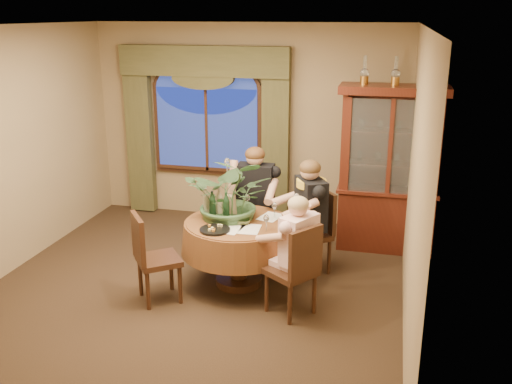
% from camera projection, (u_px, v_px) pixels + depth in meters
% --- Properties ---
extents(floor, '(5.00, 5.00, 0.00)m').
position_uv_depth(floor, '(192.00, 292.00, 6.24)').
color(floor, black).
rests_on(floor, ground).
extents(wall_back, '(4.50, 0.00, 4.50)m').
position_uv_depth(wall_back, '(248.00, 124.00, 8.14)').
color(wall_back, '#8C7553').
rests_on(wall_back, ground).
extents(wall_right, '(0.00, 5.00, 5.00)m').
position_uv_depth(wall_right, '(414.00, 184.00, 5.31)').
color(wall_right, '#8C7553').
rests_on(wall_right, ground).
extents(ceiling, '(5.00, 5.00, 0.00)m').
position_uv_depth(ceiling, '(182.00, 26.00, 5.40)').
color(ceiling, white).
rests_on(ceiling, wall_back).
extents(window, '(1.62, 0.10, 1.32)m').
position_uv_depth(window, '(207.00, 130.00, 8.24)').
color(window, navy).
rests_on(window, wall_back).
extents(arched_transom, '(1.60, 0.06, 0.44)m').
position_uv_depth(arched_transom, '(205.00, 75.00, 8.00)').
color(arched_transom, navy).
rests_on(arched_transom, wall_back).
extents(drapery_left, '(0.38, 0.14, 2.32)m').
position_uv_depth(drapery_left, '(140.00, 135.00, 8.46)').
color(drapery_left, '#403F22').
rests_on(drapery_left, floor).
extents(drapery_right, '(0.38, 0.14, 2.32)m').
position_uv_depth(drapery_right, '(276.00, 142.00, 7.99)').
color(drapery_right, '#403F22').
rests_on(drapery_right, floor).
extents(swag_valance, '(2.45, 0.16, 0.42)m').
position_uv_depth(swag_valance, '(203.00, 61.00, 7.87)').
color(swag_valance, '#403F22').
rests_on(swag_valance, wall_back).
extents(dining_table, '(1.49, 1.49, 0.75)m').
position_uv_depth(dining_table, '(239.00, 253.00, 6.32)').
color(dining_table, maroon).
rests_on(dining_table, floor).
extents(china_cabinet, '(1.30, 0.52, 2.09)m').
position_uv_depth(china_cabinet, '(389.00, 170.00, 7.10)').
color(china_cabinet, '#3B150E').
rests_on(china_cabinet, floor).
extents(oil_lamp_left, '(0.11, 0.11, 0.34)m').
position_uv_depth(oil_lamp_left, '(365.00, 70.00, 6.81)').
color(oil_lamp_left, '#A5722D').
rests_on(oil_lamp_left, china_cabinet).
extents(oil_lamp_center, '(0.11, 0.11, 0.34)m').
position_uv_depth(oil_lamp_center, '(396.00, 71.00, 6.73)').
color(oil_lamp_center, '#A5722D').
rests_on(oil_lamp_center, china_cabinet).
extents(oil_lamp_right, '(0.11, 0.11, 0.34)m').
position_uv_depth(oil_lamp_right, '(428.00, 72.00, 6.65)').
color(oil_lamp_right, '#A5722D').
rests_on(oil_lamp_right, china_cabinet).
extents(chair_right, '(0.59, 0.59, 0.96)m').
position_uv_depth(chair_right, '(291.00, 269.00, 5.68)').
color(chair_right, black).
rests_on(chair_right, floor).
extents(chair_back_right, '(0.59, 0.59, 0.96)m').
position_uv_depth(chair_back_right, '(310.00, 233.00, 6.62)').
color(chair_back_right, black).
rests_on(chair_back_right, floor).
extents(chair_back, '(0.43, 0.43, 0.96)m').
position_uv_depth(chair_back, '(253.00, 220.00, 7.03)').
color(chair_back, black).
rests_on(chair_back, floor).
extents(chair_front_left, '(0.59, 0.59, 0.96)m').
position_uv_depth(chair_front_left, '(159.00, 258.00, 5.95)').
color(chair_front_left, black).
rests_on(chair_front_left, floor).
extents(person_pink, '(0.57, 0.58, 1.23)m').
position_uv_depth(person_pink, '(299.00, 255.00, 5.69)').
color(person_pink, beige).
rests_on(person_pink, floor).
extents(person_back, '(0.51, 0.47, 1.40)m').
position_uv_depth(person_back, '(255.00, 202.00, 6.99)').
color(person_back, black).
rests_on(person_back, floor).
extents(person_scarf, '(0.64, 0.66, 1.39)m').
position_uv_depth(person_scarf, '(310.00, 219.00, 6.44)').
color(person_scarf, black).
rests_on(person_scarf, floor).
extents(stoneware_vase, '(0.14, 0.14, 0.25)m').
position_uv_depth(stoneware_vase, '(231.00, 206.00, 6.31)').
color(stoneware_vase, '#9B7F5F').
rests_on(stoneware_vase, dining_table).
extents(centerpiece_plant, '(0.95, 1.06, 0.82)m').
position_uv_depth(centerpiece_plant, '(232.00, 164.00, 6.15)').
color(centerpiece_plant, '#355632').
rests_on(centerpiece_plant, dining_table).
extents(olive_bowl, '(0.17, 0.17, 0.05)m').
position_uv_depth(olive_bowl, '(243.00, 222.00, 6.12)').
color(olive_bowl, '#4A532A').
rests_on(olive_bowl, dining_table).
extents(cheese_platter, '(0.32, 0.32, 0.02)m').
position_uv_depth(cheese_platter, '(215.00, 230.00, 5.93)').
color(cheese_platter, black).
rests_on(cheese_platter, dining_table).
extents(wine_bottle_0, '(0.07, 0.07, 0.33)m').
position_uv_depth(wine_bottle_0, '(212.00, 206.00, 6.19)').
color(wine_bottle_0, black).
rests_on(wine_bottle_0, dining_table).
extents(wine_bottle_1, '(0.07, 0.07, 0.33)m').
position_uv_depth(wine_bottle_1, '(219.00, 203.00, 6.28)').
color(wine_bottle_1, tan).
rests_on(wine_bottle_1, dining_table).
extents(wine_bottle_2, '(0.07, 0.07, 0.33)m').
position_uv_depth(wine_bottle_2, '(226.00, 207.00, 6.15)').
color(wine_bottle_2, black).
rests_on(wine_bottle_2, dining_table).
extents(wine_bottle_3, '(0.07, 0.07, 0.33)m').
position_uv_depth(wine_bottle_3, '(206.00, 202.00, 6.31)').
color(wine_bottle_3, tan).
rests_on(wine_bottle_3, dining_table).
extents(tasting_paper_0, '(0.23, 0.31, 0.00)m').
position_uv_depth(tasting_paper_0, '(250.00, 229.00, 5.97)').
color(tasting_paper_0, white).
rests_on(tasting_paper_0, dining_table).
extents(tasting_paper_1, '(0.28, 0.34, 0.00)m').
position_uv_depth(tasting_paper_1, '(270.00, 217.00, 6.33)').
color(tasting_paper_1, white).
rests_on(tasting_paper_1, dining_table).
extents(tasting_paper_2, '(0.25, 0.33, 0.00)m').
position_uv_depth(tasting_paper_2, '(231.00, 229.00, 5.98)').
color(tasting_paper_2, white).
rests_on(tasting_paper_2, dining_table).
extents(wine_glass_person_pink, '(0.07, 0.07, 0.18)m').
position_uv_depth(wine_glass_person_pink, '(266.00, 223.00, 5.91)').
color(wine_glass_person_pink, silver).
rests_on(wine_glass_person_pink, dining_table).
extents(wine_glass_person_back, '(0.07, 0.07, 0.18)m').
position_uv_depth(wine_glass_person_back, '(247.00, 202.00, 6.57)').
color(wine_glass_person_back, silver).
rests_on(wine_glass_person_back, dining_table).
extents(wine_glass_person_scarf, '(0.07, 0.07, 0.18)m').
position_uv_depth(wine_glass_person_scarf, '(275.00, 210.00, 6.29)').
color(wine_glass_person_scarf, silver).
rests_on(wine_glass_person_scarf, dining_table).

